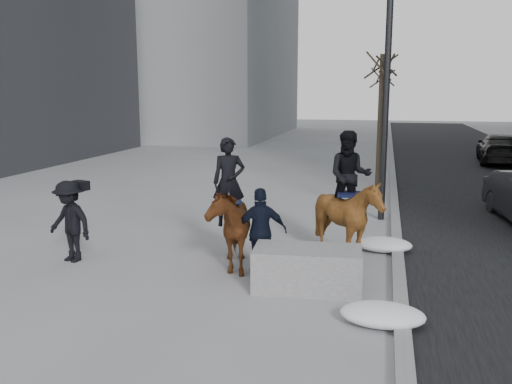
# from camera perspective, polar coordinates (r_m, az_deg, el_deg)

# --- Properties ---
(ground) EXTENTS (120.00, 120.00, 0.00)m
(ground) POSITION_cam_1_polar(r_m,az_deg,el_deg) (10.76, -1.50, -9.03)
(ground) COLOR gray
(ground) RESTS_ON ground
(curb) EXTENTS (0.25, 90.00, 0.12)m
(curb) POSITION_cam_1_polar(r_m,az_deg,el_deg) (20.11, 14.28, 0.09)
(curb) COLOR gray
(curb) RESTS_ON ground
(planter) EXTENTS (2.04, 1.14, 0.78)m
(planter) POSITION_cam_1_polar(r_m,az_deg,el_deg) (10.10, 5.41, -8.06)
(planter) COLOR #99999C
(planter) RESTS_ON ground
(car_far) EXTENTS (2.62, 5.37, 1.50)m
(car_far) POSITION_cam_1_polar(r_m,az_deg,el_deg) (29.99, 24.36, 4.19)
(car_far) COLOR black
(car_far) RESTS_ON ground
(tree_near) EXTENTS (1.20, 1.20, 5.51)m
(tree_near) POSITION_cam_1_polar(r_m,az_deg,el_deg) (21.18, 12.94, 8.01)
(tree_near) COLOR #352C1F
(tree_near) RESTS_ON ground
(tree_far) EXTENTS (1.20, 1.20, 5.13)m
(tree_far) POSITION_cam_1_polar(r_m,az_deg,el_deg) (28.38, 13.10, 8.22)
(tree_far) COLOR #34271E
(tree_far) RESTS_ON ground
(mounted_left) EXTENTS (1.58, 2.27, 2.68)m
(mounted_left) POSITION_cam_1_polar(r_m,az_deg,el_deg) (11.21, -3.03, -2.92)
(mounted_left) COLOR #532510
(mounted_left) RESTS_ON ground
(mounted_right) EXTENTS (1.57, 1.74, 2.80)m
(mounted_right) POSITION_cam_1_polar(r_m,az_deg,el_deg) (11.70, 9.67, -1.86)
(mounted_right) COLOR #4F250F
(mounted_right) RESTS_ON ground
(feeder) EXTENTS (1.11, 1.02, 1.75)m
(feeder) POSITION_cam_1_polar(r_m,az_deg,el_deg) (10.71, 0.54, -4.20)
(feeder) COLOR black
(feeder) RESTS_ON ground
(camera_crew) EXTENTS (1.28, 0.96, 1.75)m
(camera_crew) POSITION_cam_1_polar(r_m,az_deg,el_deg) (12.20, -19.00, -2.90)
(camera_crew) COLOR black
(camera_crew) RESTS_ON ground
(lamppost) EXTENTS (0.25, 0.85, 9.09)m
(lamppost) POSITION_cam_1_polar(r_m,az_deg,el_deg) (15.52, 13.79, 15.41)
(lamppost) COLOR black
(lamppost) RESTS_ON ground
(snow_piles) EXTENTS (1.33, 4.89, 0.34)m
(snow_piles) POSITION_cam_1_polar(r_m,az_deg,el_deg) (10.67, 13.25, -8.55)
(snow_piles) COLOR white
(snow_piles) RESTS_ON ground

